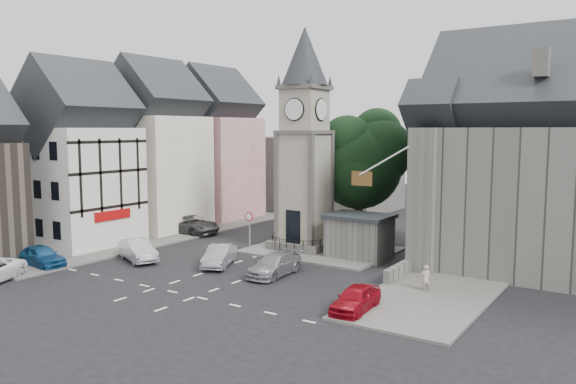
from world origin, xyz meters
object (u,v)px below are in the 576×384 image
Objects in this scene: car_east_red at (356,299)px; pedestrian at (426,279)px; stone_shelter at (359,236)px; clock_tower at (304,140)px; car_west_blue at (41,256)px.

car_east_red is 5.30m from pedestrian.
car_east_red is at bearing -64.76° from stone_shelter.
stone_shelter is 8.70m from pedestrian.
pedestrian reaches higher than car_east_red.
car_east_red is at bearing -48.43° from clock_tower.
pedestrian is at bearing -39.38° from stone_shelter.
stone_shelter is 11.64m from car_east_red.
car_west_blue is 24.35m from pedestrian.
car_west_blue is 1.08× the size of car_east_red.
clock_tower is 19.57m from car_west_blue.
clock_tower is 3.78× the size of stone_shelter.
stone_shelter is at bearing -5.84° from clock_tower.
clock_tower is 10.41× the size of pedestrian.
clock_tower is 14.90m from pedestrian.
stone_shelter is 21.18m from car_west_blue.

